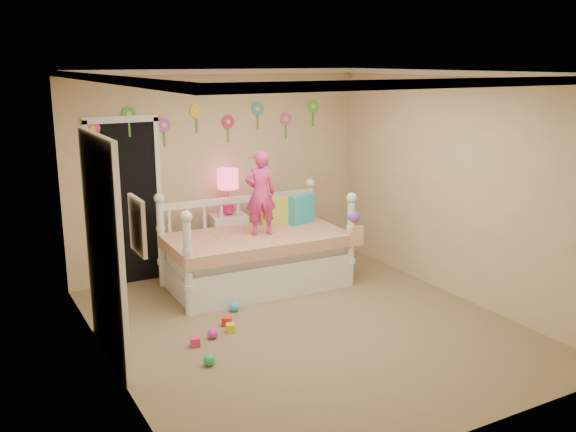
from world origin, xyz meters
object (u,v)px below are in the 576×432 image
nightstand (229,243)px  table_lamp (228,185)px  child (261,193)px  daybed (256,239)px

nightstand → table_lamp: 0.78m
child → table_lamp: 0.74m
daybed → nightstand: (-0.05, 0.70, -0.21)m
child → nightstand: child is taller
daybed → nightstand: 0.73m
daybed → child: (0.05, -0.04, 0.57)m
child → table_lamp: size_ratio=1.68×
child → table_lamp: (-0.10, 0.74, -0.01)m
daybed → nightstand: size_ratio=2.88×
child → daybed: bearing=-28.2°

